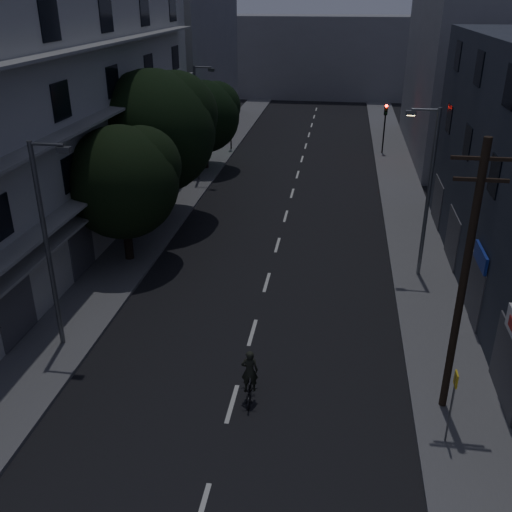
# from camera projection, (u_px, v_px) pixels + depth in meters

# --- Properties ---
(ground) EXTENTS (160.00, 160.00, 0.00)m
(ground) POSITION_uv_depth(u_px,v_px,m) (286.00, 213.00, 35.91)
(ground) COLOR black
(ground) RESTS_ON ground
(sidewalk_left) EXTENTS (3.00, 90.00, 0.15)m
(sidewalk_left) POSITION_uv_depth(u_px,v_px,m) (171.00, 206.00, 36.88)
(sidewalk_left) COLOR #565659
(sidewalk_left) RESTS_ON ground
(sidewalk_right) EXTENTS (3.00, 90.00, 0.15)m
(sidewalk_right) POSITION_uv_depth(u_px,v_px,m) (408.00, 219.00, 34.87)
(sidewalk_right) COLOR #565659
(sidewalk_right) RESTS_ON ground
(lane_markings) EXTENTS (0.15, 60.50, 0.01)m
(lane_markings) POSITION_uv_depth(u_px,v_px,m) (295.00, 183.00, 41.51)
(lane_markings) COLOR beige
(lane_markings) RESTS_ON ground
(building_left) EXTENTS (7.00, 36.00, 14.00)m
(building_left) POSITION_uv_depth(u_px,v_px,m) (36.00, 118.00, 28.29)
(building_left) COLOR #A9A9A4
(building_left) RESTS_ON ground
(building_far_left) EXTENTS (6.00, 20.00, 16.00)m
(building_far_left) POSITION_uv_depth(u_px,v_px,m) (188.00, 45.00, 54.78)
(building_far_left) COLOR slate
(building_far_left) RESTS_ON ground
(building_far_right) EXTENTS (6.00, 20.00, 13.00)m
(building_far_right) POSITION_uv_depth(u_px,v_px,m) (454.00, 75.00, 46.81)
(building_far_right) COLOR slate
(building_far_right) RESTS_ON ground
(building_far_end) EXTENTS (24.00, 8.00, 10.00)m
(building_far_end) POSITION_uv_depth(u_px,v_px,m) (322.00, 57.00, 74.17)
(building_far_end) COLOR slate
(building_far_end) RESTS_ON ground
(tree_near) EXTENTS (5.56, 5.56, 6.85)m
(tree_near) POSITION_uv_depth(u_px,v_px,m) (123.00, 178.00, 27.77)
(tree_near) COLOR black
(tree_near) RESTS_ON sidewalk_left
(tree_mid) EXTENTS (7.10, 7.10, 8.73)m
(tree_mid) POSITION_uv_depth(u_px,v_px,m) (155.00, 128.00, 32.70)
(tree_mid) COLOR black
(tree_mid) RESTS_ON sidewalk_left
(tree_far) EXTENTS (5.37, 5.37, 6.64)m
(tree_far) POSITION_uv_depth(u_px,v_px,m) (205.00, 114.00, 43.07)
(tree_far) COLOR black
(tree_far) RESTS_ON sidewalk_left
(traffic_signal_far_right) EXTENTS (0.28, 0.37, 4.10)m
(traffic_signal_far_right) POSITION_uv_depth(u_px,v_px,m) (385.00, 118.00, 47.60)
(traffic_signal_far_right) COLOR black
(traffic_signal_far_right) RESTS_ON sidewalk_right
(traffic_signal_far_left) EXTENTS (0.28, 0.37, 4.10)m
(traffic_signal_far_left) POSITION_uv_depth(u_px,v_px,m) (230.00, 115.00, 48.84)
(traffic_signal_far_left) COLOR black
(traffic_signal_far_left) RESTS_ON sidewalk_left
(street_lamp_left_near) EXTENTS (1.51, 0.25, 8.00)m
(street_lamp_left_near) POSITION_uv_depth(u_px,v_px,m) (49.00, 238.00, 20.55)
(street_lamp_left_near) COLOR #53565A
(street_lamp_left_near) RESTS_ON sidewalk_left
(street_lamp_right) EXTENTS (1.51, 0.25, 8.00)m
(street_lamp_right) POSITION_uv_depth(u_px,v_px,m) (427.00, 186.00, 26.06)
(street_lamp_right) COLOR slate
(street_lamp_right) RESTS_ON sidewalk_right
(street_lamp_left_far) EXTENTS (1.51, 0.25, 8.00)m
(street_lamp_left_far) POSITION_uv_depth(u_px,v_px,m) (198.00, 118.00, 40.06)
(street_lamp_left_far) COLOR #525359
(street_lamp_left_far) RESTS_ON sidewalk_left
(utility_pole) EXTENTS (1.80, 0.24, 9.00)m
(utility_pole) POSITION_uv_depth(u_px,v_px,m) (464.00, 279.00, 17.08)
(utility_pole) COLOR black
(utility_pole) RESTS_ON sidewalk_right
(bus_stop_sign) EXTENTS (0.06, 0.35, 2.52)m
(bus_stop_sign) POSITION_uv_depth(u_px,v_px,m) (453.00, 395.00, 16.79)
(bus_stop_sign) COLOR #595B60
(bus_stop_sign) RESTS_ON sidewalk_right
(cyclist) EXTENTS (0.70, 1.61, 1.97)m
(cyclist) POSITION_uv_depth(u_px,v_px,m) (250.00, 384.00, 19.24)
(cyclist) COLOR black
(cyclist) RESTS_ON ground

